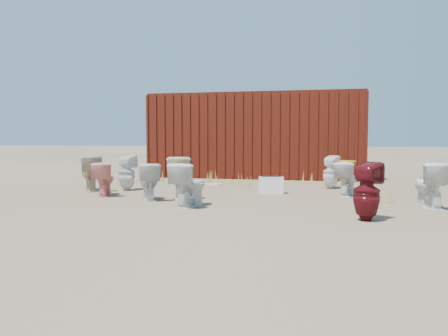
% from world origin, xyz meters
% --- Properties ---
extents(ground, '(100.00, 100.00, 0.00)m').
position_xyz_m(ground, '(0.00, 0.00, 0.00)').
color(ground, brown).
rests_on(ground, ground).
extents(shipping_container, '(6.00, 2.40, 2.40)m').
position_xyz_m(shipping_container, '(0.00, 5.20, 1.20)').
color(shipping_container, '#4C0C0C').
rests_on(shipping_container, ground).
extents(toilet_front_a, '(0.64, 0.77, 0.68)m').
position_xyz_m(toilet_front_a, '(-1.22, -0.28, 0.34)').
color(toilet_front_a, silver).
rests_on(toilet_front_a, ground).
extents(toilet_front_pink, '(0.55, 0.73, 0.66)m').
position_xyz_m(toilet_front_pink, '(-2.31, 0.09, 0.33)').
color(toilet_front_pink, pink).
rests_on(toilet_front_pink, ground).
extents(toilet_front_c, '(0.57, 0.80, 0.73)m').
position_xyz_m(toilet_front_c, '(-0.27, -0.84, 0.37)').
color(toilet_front_c, white).
rests_on(toilet_front_c, ground).
extents(toilet_front_maroon, '(0.50, 0.51, 0.81)m').
position_xyz_m(toilet_front_maroon, '(2.48, -1.51, 0.41)').
color(toilet_front_maroon, '#5D0F15').
rests_on(toilet_front_maroon, ground).
extents(toilet_front_e, '(0.54, 0.80, 0.75)m').
position_xyz_m(toilet_front_e, '(3.60, -0.10, 0.37)').
color(toilet_front_e, white).
rests_on(toilet_front_e, ground).
extents(toilet_back_a, '(0.40, 0.41, 0.78)m').
position_xyz_m(toilet_back_a, '(-2.25, 1.00, 0.39)').
color(toilet_back_a, white).
rests_on(toilet_back_a, ground).
extents(toilet_back_beige_left, '(0.78, 0.87, 0.77)m').
position_xyz_m(toilet_back_beige_left, '(-2.99, 0.77, 0.38)').
color(toilet_back_beige_left, '#C3AE8F').
rests_on(toilet_back_beige_left, ground).
extents(toilet_back_beige_right, '(0.59, 0.85, 0.79)m').
position_xyz_m(toilet_back_beige_right, '(-0.76, 0.19, 0.40)').
color(toilet_back_beige_right, beige).
rests_on(toilet_back_beige_right, ground).
extents(toilet_back_yellowlid, '(0.55, 0.73, 0.67)m').
position_xyz_m(toilet_back_yellowlid, '(2.37, 1.17, 0.33)').
color(toilet_back_yellowlid, white).
rests_on(toilet_back_yellowlid, ground).
extents(toilet_back_e, '(0.45, 0.46, 0.75)m').
position_xyz_m(toilet_back_e, '(2.08, 2.30, 0.37)').
color(toilet_back_e, white).
rests_on(toilet_back_e, ground).
extents(yellow_lid, '(0.34, 0.42, 0.02)m').
position_xyz_m(yellow_lid, '(2.37, 1.17, 0.68)').
color(yellow_lid, gold).
rests_on(yellow_lid, toilet_back_yellowlid).
extents(loose_tank, '(0.53, 0.29, 0.35)m').
position_xyz_m(loose_tank, '(0.87, 1.13, 0.17)').
color(loose_tank, white).
rests_on(loose_tank, ground).
extents(loose_lid_near, '(0.52, 0.59, 0.02)m').
position_xyz_m(loose_lid_near, '(-0.68, 2.54, 0.01)').
color(loose_lid_near, beige).
rests_on(loose_lid_near, ground).
extents(loose_lid_far, '(0.37, 0.47, 0.02)m').
position_xyz_m(loose_lid_far, '(-3.09, 3.05, 0.01)').
color(loose_lid_far, beige).
rests_on(loose_lid_far, ground).
extents(weed_clump_a, '(0.36, 0.36, 0.28)m').
position_xyz_m(weed_clump_a, '(-2.11, 3.13, 0.14)').
color(weed_clump_a, '#B0AC46').
rests_on(weed_clump_a, ground).
extents(weed_clump_b, '(0.32, 0.32, 0.28)m').
position_xyz_m(weed_clump_b, '(0.12, 2.34, 0.14)').
color(weed_clump_b, '#B0AC46').
rests_on(weed_clump_b, ground).
extents(weed_clump_c, '(0.36, 0.36, 0.36)m').
position_xyz_m(weed_clump_c, '(2.37, 3.02, 0.18)').
color(weed_clump_c, '#B0AC46').
rests_on(weed_clump_c, ground).
extents(weed_clump_d, '(0.30, 0.30, 0.28)m').
position_xyz_m(weed_clump_d, '(-0.86, 3.05, 0.14)').
color(weed_clump_d, '#B0AC46').
rests_on(weed_clump_d, ground).
extents(weed_clump_e, '(0.34, 0.34, 0.27)m').
position_xyz_m(weed_clump_e, '(1.58, 3.50, 0.14)').
color(weed_clump_e, '#B0AC46').
rests_on(weed_clump_e, ground).
extents(weed_clump_f, '(0.28, 0.28, 0.27)m').
position_xyz_m(weed_clump_f, '(3.00, 0.31, 0.13)').
color(weed_clump_f, '#B0AC46').
rests_on(weed_clump_f, ground).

